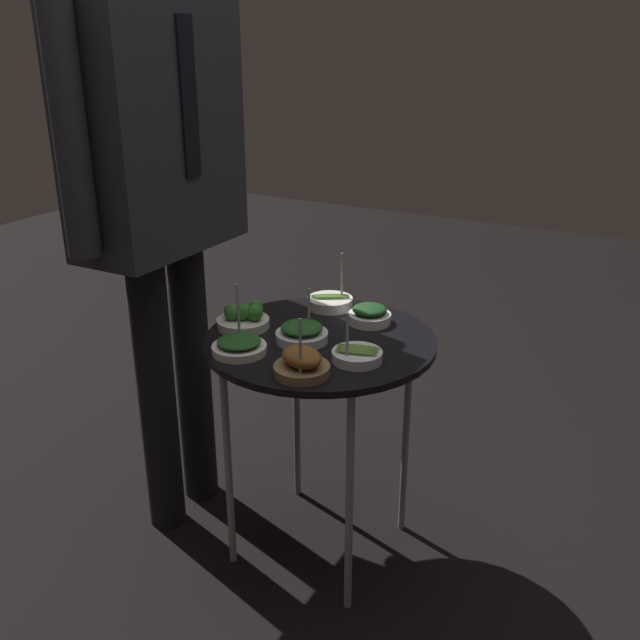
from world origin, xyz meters
TOP-DOWN VIEW (x-y plane):
  - ground_plane at (0.00, 0.00)m, footprint 8.00×8.00m
  - serving_cart at (0.00, 0.00)m, footprint 0.61×0.61m
  - bowl_spinach_mid_right at (-0.04, 0.03)m, footprint 0.14×0.14m
  - bowl_asparagus_front_left at (-0.08, -0.15)m, footprint 0.12×0.12m
  - bowl_spinach_front_center at (0.16, -0.07)m, footprint 0.12×0.12m
  - bowl_asparagus_near_rim at (0.21, 0.08)m, footprint 0.13×0.13m
  - bowl_broccoli_front_right at (-0.03, 0.22)m, footprint 0.14×0.14m
  - bowl_roast_mid_left at (-0.21, -0.07)m, footprint 0.13×0.13m
  - bowl_spinach_far_rim at (-0.18, 0.13)m, footprint 0.14×0.14m
  - waiter_figure at (-0.04, 0.47)m, footprint 0.64×0.24m

SIDE VIEW (x-z plane):
  - ground_plane at x=0.00m, z-range 0.00..0.00m
  - serving_cart at x=0.00m, z-range 0.28..0.94m
  - bowl_asparagus_front_left at x=-0.08m, z-range 0.61..0.74m
  - bowl_asparagus_near_rim at x=0.21m, z-range 0.60..0.76m
  - bowl_spinach_far_rim at x=-0.18m, z-range 0.60..0.77m
  - bowl_spinach_front_center at x=0.16m, z-range 0.66..0.71m
  - bowl_spinach_mid_right at x=-0.04m, z-range 0.62..0.75m
  - bowl_broccoli_front_right at x=-0.03m, z-range 0.65..0.72m
  - bowl_roast_mid_left at x=-0.21m, z-range 0.61..0.77m
  - waiter_figure at x=-0.04m, z-range 0.23..1.96m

